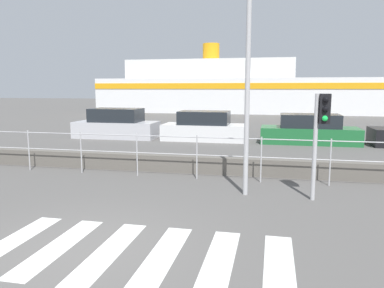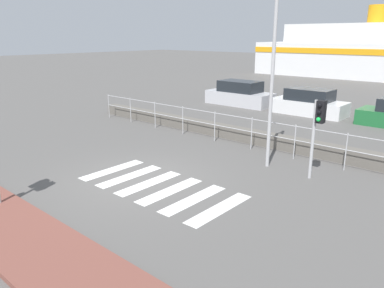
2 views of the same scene
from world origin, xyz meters
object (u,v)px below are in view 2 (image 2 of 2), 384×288
Objects in this scene: parked_car_white at (309,103)px; parked_car_silver at (240,95)px; streetlamp at (271,39)px; traffic_light_far at (318,122)px.

parked_car_silver is at bearing -180.00° from parked_car_white.
streetlamp is 1.68× the size of parked_car_white.
traffic_light_far is at bearing -45.95° from parked_car_silver.
streetlamp reaches higher than parked_car_white.
parked_car_silver is (-9.19, 9.50, -1.18)m from traffic_light_far.
traffic_light_far is 10.56m from parked_car_white.
streetlamp reaches higher than traffic_light_far.
streetlamp is at bearing -176.98° from traffic_light_far.
traffic_light_far is 13.27m from parked_car_silver.
parked_car_silver is 4.72m from parked_car_white.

